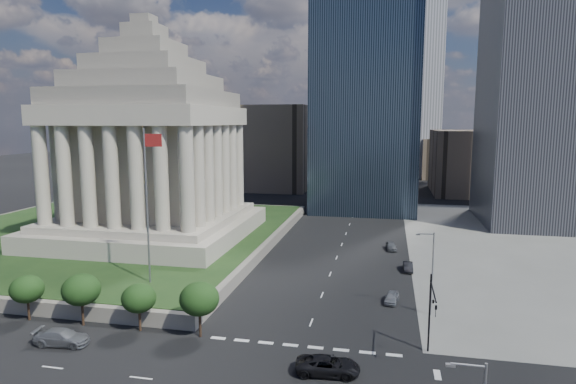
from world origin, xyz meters
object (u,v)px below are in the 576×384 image
(parked_sedan_far, at_px, (391,246))
(parked_sedan_near, at_px, (392,297))
(parked_sedan_mid, at_px, (408,267))
(suv_grey, at_px, (62,337))
(pickup_truck, at_px, (328,366))
(war_memorial, at_px, (149,129))
(traffic_signal_ne, at_px, (432,308))
(street_lamp_north, at_px, (431,269))
(flagpole, at_px, (148,198))

(parked_sedan_far, bearing_deg, parked_sedan_near, -95.77)
(parked_sedan_mid, bearing_deg, suv_grey, -138.46)
(pickup_truck, height_order, parked_sedan_mid, pickup_truck)
(war_memorial, xyz_separation_m, suv_grey, (9.85, -38.71, -20.58))
(parked_sedan_near, distance_m, parked_sedan_far, 25.83)
(traffic_signal_ne, distance_m, street_lamp_north, 11.34)
(street_lamp_north, distance_m, parked_sedan_near, 7.35)
(street_lamp_north, xyz_separation_m, suv_grey, (-37.48, -15.71, -4.85))
(pickup_truck, relative_size, suv_grey, 1.04)
(parked_sedan_near, relative_size, parked_sedan_far, 0.91)
(pickup_truck, xyz_separation_m, parked_sedan_mid, (8.24, 32.84, -0.16))
(war_memorial, bearing_deg, pickup_truck, -46.21)
(traffic_signal_ne, bearing_deg, pickup_truck, -153.74)
(war_memorial, height_order, flagpole, war_memorial)
(traffic_signal_ne, xyz_separation_m, street_lamp_north, (0.83, 11.30, 0.41))
(parked_sedan_far, bearing_deg, street_lamp_north, -87.29)
(parked_sedan_near, height_order, parked_sedan_mid, parked_sedan_near)
(street_lamp_north, height_order, pickup_truck, street_lamp_north)
(parked_sedan_mid, distance_m, parked_sedan_far, 12.31)
(war_memorial, height_order, parked_sedan_far, war_memorial)
(war_memorial, distance_m, flagpole, 28.16)
(war_memorial, relative_size, traffic_signal_ne, 4.88)
(parked_sedan_mid, bearing_deg, parked_sedan_far, 100.75)
(flagpole, height_order, parked_sedan_near, flagpole)
(war_memorial, distance_m, parked_sedan_mid, 50.37)
(pickup_truck, distance_m, parked_sedan_mid, 33.86)
(war_memorial, xyz_separation_m, flagpole, (12.17, -24.00, -8.29))
(street_lamp_north, relative_size, suv_grey, 1.78)
(suv_grey, bearing_deg, traffic_signal_ne, -88.75)
(flagpole, xyz_separation_m, parked_sedan_near, (30.83, 4.19, -12.46))
(traffic_signal_ne, distance_m, parked_sedan_far, 40.73)
(street_lamp_north, bearing_deg, parked_sedan_far, 98.48)
(traffic_signal_ne, relative_size, parked_sedan_near, 2.07)
(pickup_truck, relative_size, parked_sedan_mid, 1.47)
(parked_sedan_near, bearing_deg, street_lamp_north, -27.97)
(flagpole, relative_size, parked_sedan_mid, 5.03)
(pickup_truck, height_order, suv_grey, suv_grey)
(traffic_signal_ne, relative_size, pickup_truck, 1.37)
(flagpole, height_order, pickup_truck, flagpole)
(flagpole, distance_m, suv_grey, 19.31)
(pickup_truck, relative_size, parked_sedan_near, 1.51)
(street_lamp_north, height_order, parked_sedan_mid, street_lamp_north)
(war_memorial, height_order, street_lamp_north, war_memorial)
(pickup_truck, bearing_deg, war_memorial, 38.59)
(war_memorial, height_order, parked_sedan_near, war_memorial)
(parked_sedan_near, bearing_deg, suv_grey, -141.86)
(parked_sedan_near, bearing_deg, war_memorial, 163.72)
(suv_grey, relative_size, parked_sedan_mid, 1.41)
(parked_sedan_near, bearing_deg, parked_sedan_far, 98.45)
(parked_sedan_far, bearing_deg, war_memorial, -177.79)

